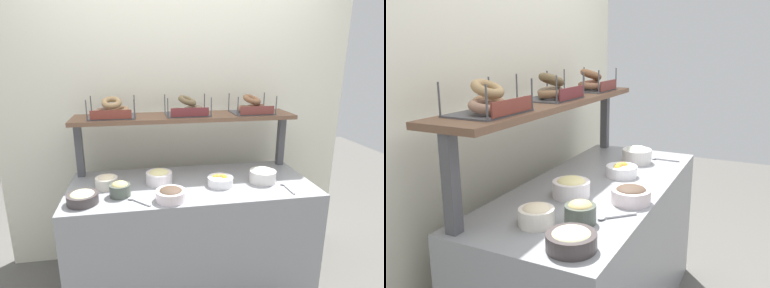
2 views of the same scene
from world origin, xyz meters
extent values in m
plane|color=#595651|center=(0.00, 0.00, 0.00)|extent=(8.00, 8.00, 0.00)
cube|color=silver|center=(0.00, 0.55, 1.20)|extent=(2.86, 0.06, 2.40)
cube|color=gray|center=(0.00, 0.00, 0.42)|extent=(1.66, 0.70, 0.85)
cube|color=#4C4C51|center=(-0.77, 0.27, 1.05)|extent=(0.05, 0.05, 0.40)
cube|color=#4C4C51|center=(0.77, 0.27, 1.05)|extent=(0.05, 0.05, 0.40)
cube|color=brown|center=(0.00, 0.27, 1.26)|extent=(1.62, 0.32, 0.03)
cylinder|color=silver|center=(0.49, -0.06, 0.89)|extent=(0.18, 0.18, 0.08)
ellipsoid|color=white|center=(0.49, -0.06, 0.93)|extent=(0.14, 0.14, 0.06)
cylinder|color=#4B5349|center=(-0.48, -0.13, 0.89)|extent=(0.13, 0.13, 0.08)
ellipsoid|color=tan|center=(-0.48, -0.13, 0.92)|extent=(0.10, 0.10, 0.05)
cylinder|color=white|center=(-0.17, -0.24, 0.88)|extent=(0.18, 0.18, 0.06)
ellipsoid|color=#4E3B2E|center=(-0.17, -0.24, 0.91)|extent=(0.14, 0.14, 0.04)
cylinder|color=white|center=(0.19, -0.07, 0.88)|extent=(0.17, 0.17, 0.06)
sphere|color=#F9A92C|center=(0.19, -0.05, 0.90)|extent=(0.04, 0.04, 0.04)
sphere|color=gold|center=(0.21, -0.07, 0.90)|extent=(0.05, 0.05, 0.05)
sphere|color=#F98B3D|center=(0.20, -0.06, 0.90)|extent=(0.05, 0.05, 0.05)
sphere|color=gold|center=(0.15, -0.05, 0.90)|extent=(0.04, 0.04, 0.04)
sphere|color=gold|center=(0.17, -0.05, 0.90)|extent=(0.05, 0.05, 0.05)
cylinder|color=white|center=(-0.57, 0.02, 0.89)|extent=(0.15, 0.15, 0.07)
ellipsoid|color=beige|center=(-0.57, 0.02, 0.92)|extent=(0.11, 0.11, 0.05)
cylinder|color=#403939|center=(-0.69, -0.20, 0.88)|extent=(0.19, 0.19, 0.06)
ellipsoid|color=beige|center=(-0.69, -0.20, 0.91)|extent=(0.14, 0.14, 0.04)
cylinder|color=white|center=(-0.22, 0.04, 0.89)|extent=(0.18, 0.18, 0.08)
ellipsoid|color=#F1E298|center=(-0.22, 0.04, 0.92)|extent=(0.14, 0.14, 0.05)
cube|color=#B7B7BC|center=(0.61, -0.23, 0.86)|extent=(0.01, 0.14, 0.01)
ellipsoid|color=#B7B7BC|center=(0.61, -0.14, 0.86)|extent=(0.04, 0.03, 0.01)
cube|color=#B7B7BC|center=(-0.34, -0.26, 0.86)|extent=(0.11, 0.11, 0.01)
ellipsoid|color=#B7B7BC|center=(-0.41, -0.19, 0.86)|extent=(0.04, 0.03, 0.01)
cube|color=#4C4C51|center=(-0.52, 0.27, 1.28)|extent=(0.32, 0.24, 0.01)
cylinder|color=#4C4C51|center=(-0.68, 0.16, 1.35)|extent=(0.01, 0.01, 0.14)
cylinder|color=#4C4C51|center=(-0.37, 0.16, 1.35)|extent=(0.01, 0.01, 0.14)
cylinder|color=#4C4C51|center=(-0.68, 0.39, 1.35)|extent=(0.01, 0.01, 0.14)
cylinder|color=#4C4C51|center=(-0.37, 0.39, 1.35)|extent=(0.01, 0.01, 0.14)
cube|color=brown|center=(-0.52, 0.15, 1.32)|extent=(0.27, 0.01, 0.06)
torus|color=#946E58|center=(-0.58, 0.24, 1.32)|extent=(0.16, 0.16, 0.06)
torus|color=#A77B56|center=(-0.48, 0.31, 1.32)|extent=(0.20, 0.20, 0.06)
torus|color=#A58357|center=(-0.52, 0.27, 1.38)|extent=(0.14, 0.15, 0.09)
cube|color=#4C4C51|center=(0.02, 0.27, 1.28)|extent=(0.32, 0.24, 0.01)
cylinder|color=#4C4C51|center=(-0.14, 0.16, 1.35)|extent=(0.01, 0.01, 0.14)
cylinder|color=#4C4C51|center=(0.17, 0.16, 1.35)|extent=(0.01, 0.01, 0.14)
cylinder|color=#4C4C51|center=(-0.14, 0.39, 1.35)|extent=(0.01, 0.01, 0.14)
cylinder|color=#4C4C51|center=(0.17, 0.39, 1.35)|extent=(0.01, 0.01, 0.14)
cube|color=maroon|center=(0.02, 0.15, 1.32)|extent=(0.27, 0.01, 0.06)
torus|color=brown|center=(-0.04, 0.24, 1.31)|extent=(0.20, 0.20, 0.05)
torus|color=#816C56|center=(0.06, 0.31, 1.32)|extent=(0.20, 0.20, 0.06)
torus|color=brown|center=(0.02, 0.27, 1.38)|extent=(0.19, 0.19, 0.09)
cube|color=#4C4C51|center=(0.51, 0.26, 1.28)|extent=(0.30, 0.24, 0.01)
cylinder|color=#4C4C51|center=(0.36, 0.15, 1.35)|extent=(0.01, 0.01, 0.14)
cylinder|color=#4C4C51|center=(0.66, 0.15, 1.35)|extent=(0.01, 0.01, 0.14)
cylinder|color=#4C4C51|center=(0.36, 0.38, 1.35)|extent=(0.01, 0.01, 0.14)
cylinder|color=#4C4C51|center=(0.66, 0.38, 1.35)|extent=(0.01, 0.01, 0.14)
cube|color=brown|center=(0.51, 0.14, 1.32)|extent=(0.26, 0.01, 0.06)
torus|color=brown|center=(0.46, 0.23, 1.32)|extent=(0.19, 0.19, 0.06)
torus|color=brown|center=(0.55, 0.30, 1.32)|extent=(0.17, 0.18, 0.06)
torus|color=brown|center=(0.51, 0.26, 1.38)|extent=(0.20, 0.20, 0.09)
camera|label=1|loc=(-0.34, -1.99, 1.70)|focal=29.32mm
camera|label=2|loc=(-1.87, -0.79, 1.55)|focal=38.02mm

